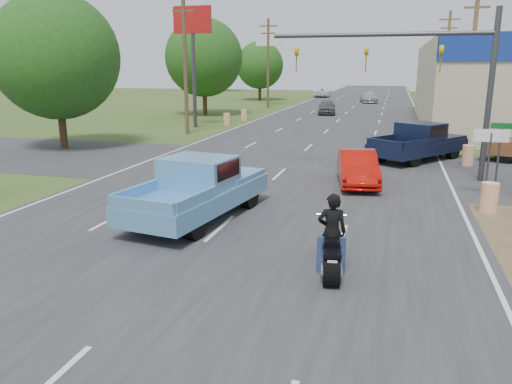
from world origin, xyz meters
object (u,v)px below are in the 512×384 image
(rider, at_px, (332,236))
(blue_pickup, at_px, (200,187))
(navy_pickup, at_px, (420,141))
(distant_car_white, at_px, (322,92))
(distant_car_silver, at_px, (369,97))
(red_convertible, at_px, (357,168))
(motorcycle, at_px, (331,253))
(distant_car_grey, at_px, (327,107))

(rider, height_order, blue_pickup, blue_pickup)
(navy_pickup, relative_size, distant_car_white, 1.12)
(rider, height_order, navy_pickup, navy_pickup)
(blue_pickup, xyz_separation_m, distant_car_white, (-5.51, 67.12, -0.24))
(distant_car_silver, bearing_deg, blue_pickup, -100.86)
(rider, bearing_deg, red_convertible, -97.71)
(motorcycle, height_order, distant_car_white, distant_car_white)
(motorcycle, relative_size, rider, 1.32)
(blue_pickup, bearing_deg, red_convertible, 62.18)
(blue_pickup, xyz_separation_m, distant_car_silver, (2.41, 56.04, -0.23))
(distant_car_grey, bearing_deg, rider, -88.90)
(rider, distance_m, navy_pickup, 16.16)
(distant_car_grey, bearing_deg, distant_car_silver, 73.86)
(distant_car_white, bearing_deg, navy_pickup, 98.51)
(red_convertible, xyz_separation_m, motorcycle, (0.10, -9.45, -0.15))
(navy_pickup, distance_m, distant_car_grey, 25.79)
(blue_pickup, height_order, distant_car_silver, blue_pickup)
(distant_car_grey, xyz_separation_m, distant_car_silver, (3.23, 18.99, 0.03))
(navy_pickup, relative_size, distant_car_silver, 1.15)
(distant_car_silver, bearing_deg, distant_car_grey, -108.04)
(red_convertible, height_order, navy_pickup, navy_pickup)
(blue_pickup, bearing_deg, distant_car_silver, 96.71)
(rider, xyz_separation_m, distant_car_grey, (-5.40, 40.47, -0.18))
(motorcycle, bearing_deg, distant_car_white, 89.90)
(rider, bearing_deg, navy_pickup, -107.51)
(distant_car_white, bearing_deg, blue_pickup, 90.11)
(motorcycle, xyz_separation_m, rider, (-0.01, 0.07, 0.37))
(red_convertible, bearing_deg, navy_pickup, 58.39)
(distant_car_silver, height_order, distant_car_white, distant_car_silver)
(distant_car_grey, bearing_deg, motorcycle, -88.90)
(red_convertible, xyz_separation_m, distant_car_silver, (-2.08, 50.08, 0.07))
(distant_car_silver, relative_size, distant_car_white, 0.97)
(red_convertible, height_order, distant_car_silver, distant_car_silver)
(red_convertible, height_order, motorcycle, red_convertible)
(red_convertible, height_order, blue_pickup, blue_pickup)
(blue_pickup, distance_m, distant_car_silver, 56.09)
(red_convertible, relative_size, distant_car_grey, 0.98)
(motorcycle, height_order, distant_car_silver, distant_car_silver)
(motorcycle, relative_size, navy_pickup, 0.40)
(blue_pickup, bearing_deg, motorcycle, -28.01)
(red_convertible, xyz_separation_m, distant_car_grey, (-5.31, 31.09, 0.04))
(red_convertible, bearing_deg, distant_car_grey, 90.33)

